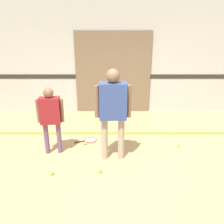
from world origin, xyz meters
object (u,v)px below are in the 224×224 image
(person_student_left, at_px, (49,114))
(racket_spare_on_floor, at_px, (89,140))
(tennis_ball_by_spare_racket, at_px, (84,143))
(tennis_ball_stray_left, at_px, (178,145))
(person_instructor, at_px, (112,106))
(tennis_ball_near_instructor, at_px, (99,171))
(tennis_ball_stray_right, at_px, (51,173))

(person_student_left, distance_m, racket_spare_on_floor, 1.12)
(tennis_ball_by_spare_racket, bearing_deg, racket_spare_on_floor, 68.32)
(person_student_left, relative_size, tennis_ball_by_spare_racket, 19.37)
(tennis_ball_by_spare_racket, xyz_separation_m, tennis_ball_stray_left, (1.90, -0.09, 0.00))
(racket_spare_on_floor, distance_m, tennis_ball_stray_left, 1.85)
(person_instructor, bearing_deg, tennis_ball_near_instructor, -116.78)
(person_instructor, height_order, person_student_left, person_instructor)
(racket_spare_on_floor, relative_size, tennis_ball_near_instructor, 7.58)
(person_instructor, relative_size, tennis_ball_near_instructor, 24.75)
(tennis_ball_stray_right, bearing_deg, tennis_ball_near_instructor, 4.57)
(racket_spare_on_floor, bearing_deg, tennis_ball_stray_left, 152.67)
(person_instructor, height_order, tennis_ball_stray_left, person_instructor)
(person_student_left, relative_size, tennis_ball_stray_right, 19.37)
(person_instructor, bearing_deg, person_student_left, 168.61)
(tennis_ball_near_instructor, bearing_deg, tennis_ball_stray_left, 29.35)
(person_instructor, xyz_separation_m, tennis_ball_stray_right, (-1.00, -0.52, -0.98))
(tennis_ball_near_instructor, bearing_deg, tennis_ball_stray_right, -175.43)
(tennis_ball_by_spare_racket, bearing_deg, tennis_ball_stray_left, -2.81)
(tennis_ball_near_instructor, relative_size, tennis_ball_stray_right, 1.00)
(person_student_left, bearing_deg, person_instructor, -15.81)
(tennis_ball_by_spare_racket, relative_size, tennis_ball_stray_right, 1.00)
(racket_spare_on_floor, height_order, tennis_ball_stray_right, tennis_ball_stray_right)
(tennis_ball_stray_right, bearing_deg, person_student_left, 100.88)
(tennis_ball_stray_left, bearing_deg, tennis_ball_by_spare_racket, 177.19)
(tennis_ball_stray_left, height_order, tennis_ball_stray_right, same)
(person_student_left, xyz_separation_m, racket_spare_on_floor, (0.63, 0.49, -0.78))
(person_instructor, relative_size, person_student_left, 1.28)
(racket_spare_on_floor, distance_m, tennis_ball_by_spare_racket, 0.20)
(person_student_left, relative_size, tennis_ball_stray_left, 19.37)
(racket_spare_on_floor, xyz_separation_m, tennis_ball_by_spare_racket, (-0.07, -0.18, 0.02))
(person_instructor, xyz_separation_m, racket_spare_on_floor, (-0.50, 0.69, -1.00))
(person_instructor, distance_m, tennis_ball_stray_left, 1.70)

